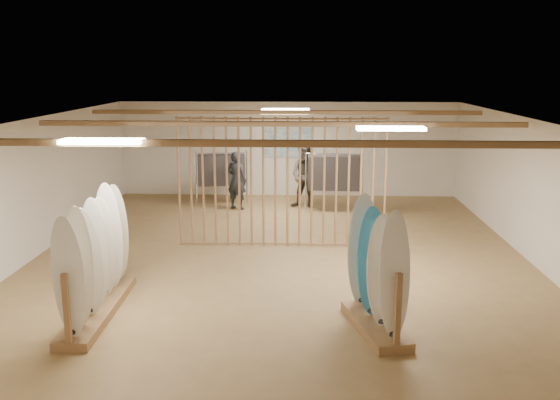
{
  "coord_description": "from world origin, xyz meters",
  "views": [
    {
      "loc": [
        0.46,
        -11.55,
        3.81
      ],
      "look_at": [
        0.0,
        0.0,
        1.2
      ],
      "focal_mm": 38.0,
      "sensor_mm": 36.0,
      "label": 1
    }
  ],
  "objects_px": {
    "shopper_a": "(237,176)",
    "shopper_b": "(306,172)",
    "clothing_rack_a": "(221,170)",
    "rack_left": "(97,275)",
    "clothing_rack_b": "(334,173)",
    "rack_right": "(376,288)"
  },
  "relations": [
    {
      "from": "shopper_a",
      "to": "shopper_b",
      "type": "xyz_separation_m",
      "value": [
        1.87,
        0.19,
        0.1
      ]
    },
    {
      "from": "clothing_rack_a",
      "to": "shopper_a",
      "type": "bearing_deg",
      "value": -56.93
    },
    {
      "from": "rack_left",
      "to": "shopper_a",
      "type": "height_order",
      "value": "rack_left"
    },
    {
      "from": "clothing_rack_a",
      "to": "clothing_rack_b",
      "type": "xyz_separation_m",
      "value": [
        3.12,
        -0.71,
        0.07
      ]
    },
    {
      "from": "shopper_b",
      "to": "rack_right",
      "type": "bearing_deg",
      "value": -61.63
    },
    {
      "from": "rack_left",
      "to": "shopper_a",
      "type": "relative_size",
      "value": 1.49
    },
    {
      "from": "rack_left",
      "to": "shopper_b",
      "type": "bearing_deg",
      "value": 64.18
    },
    {
      "from": "clothing_rack_b",
      "to": "clothing_rack_a",
      "type": "bearing_deg",
      "value": 169.87
    },
    {
      "from": "rack_left",
      "to": "clothing_rack_b",
      "type": "bearing_deg",
      "value": 58.19
    },
    {
      "from": "rack_right",
      "to": "shopper_a",
      "type": "relative_size",
      "value": 1.06
    },
    {
      "from": "rack_left",
      "to": "shopper_b",
      "type": "height_order",
      "value": "shopper_b"
    },
    {
      "from": "clothing_rack_a",
      "to": "shopper_a",
      "type": "distance_m",
      "value": 0.74
    },
    {
      "from": "rack_right",
      "to": "shopper_b",
      "type": "distance_m",
      "value": 7.79
    },
    {
      "from": "clothing_rack_a",
      "to": "shopper_b",
      "type": "distance_m",
      "value": 2.38
    },
    {
      "from": "clothing_rack_a",
      "to": "shopper_a",
      "type": "xyz_separation_m",
      "value": [
        0.48,
        -0.55,
        -0.08
      ]
    },
    {
      "from": "rack_left",
      "to": "shopper_a",
      "type": "xyz_separation_m",
      "value": [
        1.4,
        7.1,
        0.26
      ]
    },
    {
      "from": "rack_left",
      "to": "rack_right",
      "type": "bearing_deg",
      "value": -7.34
    },
    {
      "from": "rack_left",
      "to": "rack_right",
      "type": "distance_m",
      "value": 4.31
    },
    {
      "from": "clothing_rack_b",
      "to": "shopper_b",
      "type": "bearing_deg",
      "value": 158.0
    },
    {
      "from": "clothing_rack_a",
      "to": "shopper_a",
      "type": "height_order",
      "value": "shopper_a"
    },
    {
      "from": "shopper_a",
      "to": "shopper_b",
      "type": "distance_m",
      "value": 1.88
    },
    {
      "from": "rack_right",
      "to": "shopper_a",
      "type": "distance_m",
      "value": 8.06
    }
  ]
}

